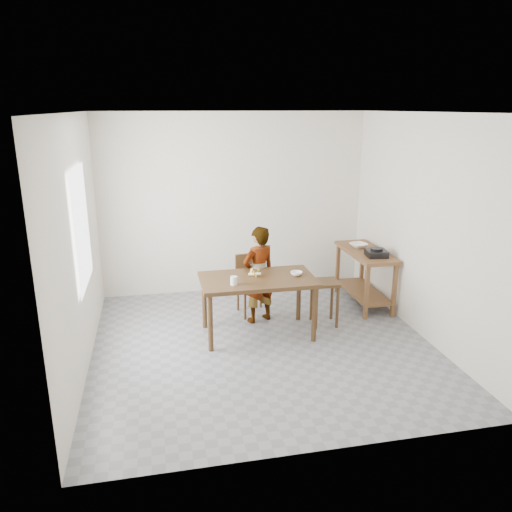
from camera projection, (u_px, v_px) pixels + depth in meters
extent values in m
cube|color=slate|center=(263.00, 346.00, 6.03)|extent=(4.00, 4.00, 0.04)
cube|color=white|center=(264.00, 110.00, 5.25)|extent=(4.00, 4.00, 0.04)
cube|color=silver|center=(234.00, 204.00, 7.53)|extent=(4.00, 0.04, 2.70)
cube|color=silver|center=(322.00, 302.00, 3.74)|extent=(4.00, 0.04, 2.70)
cube|color=silver|center=(76.00, 246.00, 5.24)|extent=(0.04, 4.00, 2.70)
cube|color=silver|center=(426.00, 228.00, 6.03)|extent=(0.04, 4.00, 2.70)
cube|color=white|center=(82.00, 228.00, 5.40)|extent=(0.02, 1.10, 1.30)
imported|color=white|center=(259.00, 275.00, 6.52)|extent=(0.56, 0.47, 1.30)
cylinder|color=white|center=(234.00, 281.00, 5.84)|extent=(0.10, 0.10, 0.10)
imported|color=white|center=(296.00, 273.00, 6.18)|extent=(0.17, 0.17, 0.05)
imported|color=white|center=(358.00, 245.00, 7.22)|extent=(0.30, 0.30, 0.06)
cube|color=black|center=(376.00, 253.00, 6.78)|extent=(0.30, 0.30, 0.09)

